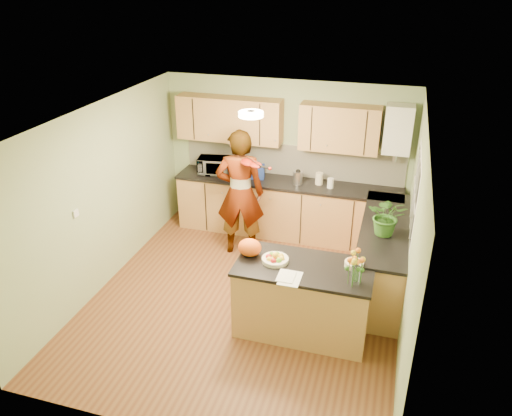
# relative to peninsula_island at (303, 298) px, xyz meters

# --- Properties ---
(floor) EXTENTS (4.50, 4.50, 0.00)m
(floor) POSITION_rel_peninsula_island_xyz_m (-0.85, 0.38, -0.46)
(floor) COLOR brown
(floor) RESTS_ON ground
(ceiling) EXTENTS (4.00, 4.50, 0.02)m
(ceiling) POSITION_rel_peninsula_island_xyz_m (-0.85, 0.38, 2.04)
(ceiling) COLOR white
(ceiling) RESTS_ON wall_back
(wall_back) EXTENTS (4.00, 0.02, 2.50)m
(wall_back) POSITION_rel_peninsula_island_xyz_m (-0.85, 2.63, 0.79)
(wall_back) COLOR #95A978
(wall_back) RESTS_ON floor
(wall_front) EXTENTS (4.00, 0.02, 2.50)m
(wall_front) POSITION_rel_peninsula_island_xyz_m (-0.85, -1.87, 0.79)
(wall_front) COLOR #95A978
(wall_front) RESTS_ON floor
(wall_left) EXTENTS (0.02, 4.50, 2.50)m
(wall_left) POSITION_rel_peninsula_island_xyz_m (-2.85, 0.38, 0.79)
(wall_left) COLOR #95A978
(wall_left) RESTS_ON floor
(wall_right) EXTENTS (0.02, 4.50, 2.50)m
(wall_right) POSITION_rel_peninsula_island_xyz_m (1.15, 0.38, 0.79)
(wall_right) COLOR #95A978
(wall_right) RESTS_ON floor
(back_counter) EXTENTS (3.64, 0.62, 0.94)m
(back_counter) POSITION_rel_peninsula_island_xyz_m (-0.75, 2.33, 0.01)
(back_counter) COLOR #A16B40
(back_counter) RESTS_ON floor
(right_counter) EXTENTS (0.62, 2.24, 0.94)m
(right_counter) POSITION_rel_peninsula_island_xyz_m (0.85, 1.23, 0.01)
(right_counter) COLOR #A16B40
(right_counter) RESTS_ON floor
(splashback) EXTENTS (3.60, 0.02, 0.52)m
(splashback) POSITION_rel_peninsula_island_xyz_m (-0.75, 2.62, 0.74)
(splashback) COLOR #EFE7CF
(splashback) RESTS_ON back_counter
(upper_cabinets) EXTENTS (3.20, 0.34, 0.70)m
(upper_cabinets) POSITION_rel_peninsula_island_xyz_m (-1.02, 2.46, 1.39)
(upper_cabinets) COLOR #A16B40
(upper_cabinets) RESTS_ON wall_back
(boiler) EXTENTS (0.40, 0.30, 0.86)m
(boiler) POSITION_rel_peninsula_island_xyz_m (0.85, 2.47, 1.44)
(boiler) COLOR white
(boiler) RESTS_ON wall_back
(window_right) EXTENTS (0.01, 1.30, 1.05)m
(window_right) POSITION_rel_peninsula_island_xyz_m (1.14, 0.98, 1.09)
(window_right) COLOR white
(window_right) RESTS_ON wall_right
(light_switch) EXTENTS (0.02, 0.09, 0.09)m
(light_switch) POSITION_rel_peninsula_island_xyz_m (-2.83, -0.22, 0.84)
(light_switch) COLOR white
(light_switch) RESTS_ON wall_left
(ceiling_lamp) EXTENTS (0.30, 0.30, 0.07)m
(ceiling_lamp) POSITION_rel_peninsula_island_xyz_m (-0.85, 0.68, 2.00)
(ceiling_lamp) COLOR #FFEABF
(ceiling_lamp) RESTS_ON ceiling
(peninsula_island) EXTENTS (1.59, 0.82, 0.91)m
(peninsula_island) POSITION_rel_peninsula_island_xyz_m (0.00, 0.00, 0.00)
(peninsula_island) COLOR #A16B40
(peninsula_island) RESTS_ON floor
(fruit_dish) EXTENTS (0.32, 0.32, 0.11)m
(fruit_dish) POSITION_rel_peninsula_island_xyz_m (-0.35, -0.00, 0.50)
(fruit_dish) COLOR beige
(fruit_dish) RESTS_ON peninsula_island
(orange_bowl) EXTENTS (0.22, 0.22, 0.13)m
(orange_bowl) POSITION_rel_peninsula_island_xyz_m (0.55, 0.15, 0.51)
(orange_bowl) COLOR beige
(orange_bowl) RESTS_ON peninsula_island
(flower_vase) EXTENTS (0.24, 0.24, 0.44)m
(flower_vase) POSITION_rel_peninsula_island_xyz_m (0.60, -0.18, 0.75)
(flower_vase) COLOR silver
(flower_vase) RESTS_ON peninsula_island
(orange_bag) EXTENTS (0.31, 0.27, 0.21)m
(orange_bag) POSITION_rel_peninsula_island_xyz_m (-0.68, 0.05, 0.56)
(orange_bag) COLOR #E05412
(orange_bag) RESTS_ON peninsula_island
(papers) EXTENTS (0.23, 0.32, 0.01)m
(papers) POSITION_rel_peninsula_island_xyz_m (-0.10, -0.30, 0.46)
(papers) COLOR white
(papers) RESTS_ON peninsula_island
(violinist) EXTENTS (0.80, 0.62, 1.97)m
(violinist) POSITION_rel_peninsula_island_xyz_m (-1.30, 1.59, 0.53)
(violinist) COLOR #E3AA8A
(violinist) RESTS_ON floor
(violin) EXTENTS (0.68, 0.59, 0.17)m
(violin) POSITION_rel_peninsula_island_xyz_m (-1.10, 1.37, 1.12)
(violin) COLOR #490904
(violin) RESTS_ON violinist
(microwave) EXTENTS (0.54, 0.41, 0.27)m
(microwave) POSITION_rel_peninsula_island_xyz_m (-2.01, 2.35, 0.62)
(microwave) COLOR white
(microwave) RESTS_ON back_counter
(blue_box) EXTENTS (0.30, 0.25, 0.22)m
(blue_box) POSITION_rel_peninsula_island_xyz_m (-1.28, 2.35, 0.59)
(blue_box) COLOR navy
(blue_box) RESTS_ON back_counter
(kettle) EXTENTS (0.15, 0.15, 0.28)m
(kettle) POSITION_rel_peninsula_island_xyz_m (-0.57, 2.30, 0.60)
(kettle) COLOR #BABABF
(kettle) RESTS_ON back_counter
(jar_cream) EXTENTS (0.12, 0.12, 0.19)m
(jar_cream) POSITION_rel_peninsula_island_xyz_m (-0.25, 2.38, 0.58)
(jar_cream) COLOR beige
(jar_cream) RESTS_ON back_counter
(jar_white) EXTENTS (0.11, 0.11, 0.16)m
(jar_white) POSITION_rel_peninsula_island_xyz_m (-0.05, 2.29, 0.56)
(jar_white) COLOR white
(jar_white) RESTS_ON back_counter
(potted_plant) EXTENTS (0.49, 0.43, 0.53)m
(potted_plant) POSITION_rel_peninsula_island_xyz_m (0.85, 0.99, 0.74)
(potted_plant) COLOR #346A23
(potted_plant) RESTS_ON right_counter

